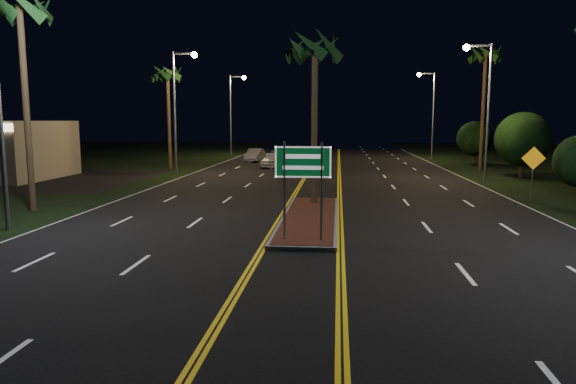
# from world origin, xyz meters

# --- Properties ---
(ground) EXTENTS (120.00, 120.00, 0.00)m
(ground) POSITION_xyz_m (0.00, 0.00, 0.00)
(ground) COLOR black
(ground) RESTS_ON ground
(median_island) EXTENTS (2.25, 10.25, 0.17)m
(median_island) POSITION_xyz_m (0.00, 7.00, 0.08)
(median_island) COLOR gray
(median_island) RESTS_ON ground
(highway_sign) EXTENTS (1.80, 0.08, 3.20)m
(highway_sign) POSITION_xyz_m (0.00, 2.80, 2.40)
(highway_sign) COLOR gray
(highway_sign) RESTS_ON ground
(streetlight_left_near) EXTENTS (1.91, 0.44, 9.00)m
(streetlight_left_near) POSITION_xyz_m (-10.61, 4.00, 5.66)
(streetlight_left_near) COLOR gray
(streetlight_left_near) RESTS_ON ground
(streetlight_left_mid) EXTENTS (1.91, 0.44, 9.00)m
(streetlight_left_mid) POSITION_xyz_m (-10.61, 24.00, 5.66)
(streetlight_left_mid) COLOR gray
(streetlight_left_mid) RESTS_ON ground
(streetlight_left_far) EXTENTS (1.91, 0.44, 9.00)m
(streetlight_left_far) POSITION_xyz_m (-10.61, 44.00, 5.66)
(streetlight_left_far) COLOR gray
(streetlight_left_far) RESTS_ON ground
(streetlight_right_mid) EXTENTS (1.91, 0.44, 9.00)m
(streetlight_right_mid) POSITION_xyz_m (10.61, 22.00, 5.66)
(streetlight_right_mid) COLOR gray
(streetlight_right_mid) RESTS_ON ground
(streetlight_right_far) EXTENTS (1.91, 0.44, 9.00)m
(streetlight_right_far) POSITION_xyz_m (10.61, 42.00, 5.66)
(streetlight_right_far) COLOR gray
(streetlight_right_far) RESTS_ON ground
(palm_median) EXTENTS (2.40, 2.40, 8.30)m
(palm_median) POSITION_xyz_m (0.00, 10.50, 7.28)
(palm_median) COLOR #382819
(palm_median) RESTS_ON ground
(palm_left_near) EXTENTS (2.40, 2.40, 9.80)m
(palm_left_near) POSITION_xyz_m (-12.50, 8.00, 8.68)
(palm_left_near) COLOR #382819
(palm_left_near) RESTS_ON ground
(palm_left_far) EXTENTS (2.40, 2.40, 8.80)m
(palm_left_far) POSITION_xyz_m (-12.80, 28.00, 7.75)
(palm_left_far) COLOR #382819
(palm_left_far) RESTS_ON ground
(palm_right_far) EXTENTS (2.40, 2.40, 10.30)m
(palm_right_far) POSITION_xyz_m (12.80, 30.00, 9.14)
(palm_right_far) COLOR #382819
(palm_right_far) RESTS_ON ground
(shrub_mid) EXTENTS (3.78, 3.78, 4.62)m
(shrub_mid) POSITION_xyz_m (14.00, 24.00, 2.73)
(shrub_mid) COLOR #382819
(shrub_mid) RESTS_ON ground
(shrub_far) EXTENTS (3.24, 3.24, 3.96)m
(shrub_far) POSITION_xyz_m (13.80, 36.00, 2.34)
(shrub_far) COLOR #382819
(shrub_far) RESTS_ON ground
(car_near) EXTENTS (2.58, 4.87, 1.55)m
(car_near) POSITION_xyz_m (-4.51, 30.70, 0.78)
(car_near) COLOR silver
(car_near) RESTS_ON ground
(car_far) EXTENTS (2.28, 4.53, 1.46)m
(car_far) POSITION_xyz_m (-7.09, 36.82, 0.73)
(car_far) COLOR #B6BAC1
(car_far) RESTS_ON ground
(warning_sign) EXTENTS (1.14, 0.10, 2.73)m
(warning_sign) POSITION_xyz_m (10.80, 13.04, 1.79)
(warning_sign) COLOR gray
(warning_sign) RESTS_ON ground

